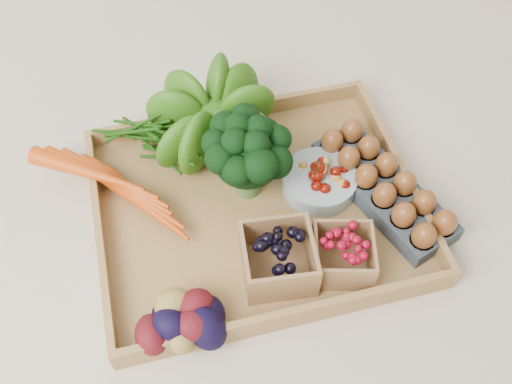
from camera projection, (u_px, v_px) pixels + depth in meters
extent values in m
plane|color=beige|center=(256.00, 212.00, 1.02)|extent=(4.00, 4.00, 0.00)
cube|color=#A07843|center=(256.00, 209.00, 1.01)|extent=(0.55, 0.45, 0.01)
sphere|color=#1E530D|center=(214.00, 113.00, 1.03)|extent=(0.16, 0.16, 0.16)
cylinder|color=#8C9EA5|center=(319.00, 182.00, 1.02)|extent=(0.13, 0.13, 0.04)
cube|color=#333A41|center=(382.00, 190.00, 1.01)|extent=(0.19, 0.31, 0.03)
cube|color=black|center=(278.00, 258.00, 0.90)|extent=(0.12, 0.12, 0.08)
cube|color=maroon|center=(343.00, 255.00, 0.91)|extent=(0.12, 0.12, 0.07)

